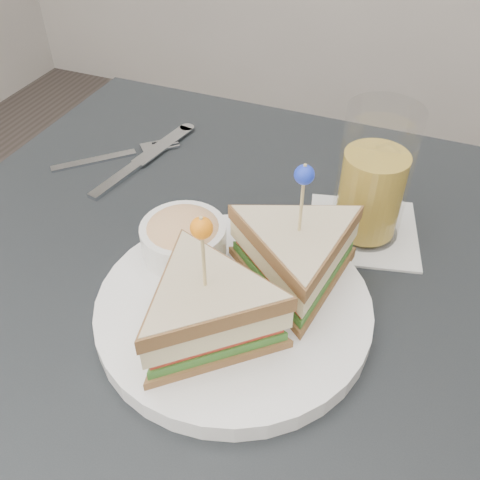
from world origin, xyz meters
name	(u,v)px	position (x,y,z in m)	size (l,w,h in m)	color
table	(229,320)	(0.00, 0.00, 0.67)	(0.80, 0.80, 0.75)	black
plate_meal	(242,283)	(0.03, -0.05, 0.80)	(0.34, 0.34, 0.17)	white
cutlery_fork	(123,154)	(-0.24, 0.17, 0.75)	(0.15, 0.15, 0.01)	#B5BBC1
cutlery_knife	(141,161)	(-0.21, 0.16, 0.75)	(0.06, 0.23, 0.01)	#B5BBC1
drink_set	(373,183)	(0.12, 0.13, 0.82)	(0.16, 0.16, 0.17)	silver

